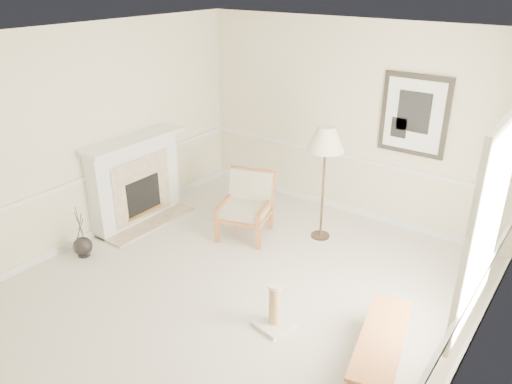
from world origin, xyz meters
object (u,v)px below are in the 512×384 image
armchair (247,202)px  floor_lamp (326,142)px  floor_vase (83,247)px  bench (381,347)px  scratching_post (274,313)px

armchair → floor_lamp: size_ratio=0.55×
floor_vase → bench: (4.01, 0.40, 0.11)m
floor_vase → armchair: size_ratio=0.81×
floor_vase → floor_lamp: bearing=45.2°
bench → armchair: bearing=152.0°
floor_vase → scratching_post: floor_vase is taller
armchair → scratching_post: size_ratio=1.73×
bench → floor_lamp: bearing=131.9°
floor_vase → bench: size_ratio=0.54×
armchair → bench: size_ratio=0.66×
armchair → floor_vase: bearing=-144.5°
floor_vase → floor_lamp: size_ratio=0.45×
floor_lamp → bench: (1.71, -1.91, -1.17)m
floor_vase → scratching_post: (2.86, 0.32, 0.03)m
bench → floor_vase: bearing=-174.3°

